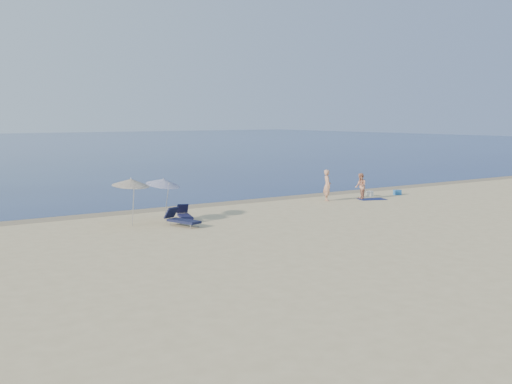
{
  "coord_description": "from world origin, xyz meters",
  "views": [
    {
      "loc": [
        -22.79,
        -11.97,
        5.06
      ],
      "look_at": [
        -3.35,
        16.0,
        1.0
      ],
      "focal_mm": 45.0,
      "sensor_mm": 36.0,
      "label": 1
    }
  ],
  "objects_px": {
    "blue_cooler": "(397,192)",
    "umbrella_near": "(163,182)",
    "person_right": "(361,186)",
    "person_left": "(327,185)"
  },
  "relations": [
    {
      "from": "blue_cooler",
      "to": "umbrella_near",
      "type": "xyz_separation_m",
      "value": [
        -16.89,
        -0.46,
        1.71
      ]
    },
    {
      "from": "person_right",
      "to": "umbrella_near",
      "type": "relative_size",
      "value": 0.73
    },
    {
      "from": "person_left",
      "to": "person_right",
      "type": "bearing_deg",
      "value": -80.36
    },
    {
      "from": "person_left",
      "to": "person_right",
      "type": "relative_size",
      "value": 1.17
    },
    {
      "from": "person_left",
      "to": "person_right",
      "type": "xyz_separation_m",
      "value": [
        2.18,
        -0.59,
        -0.14
      ]
    },
    {
      "from": "person_right",
      "to": "umbrella_near",
      "type": "xyz_separation_m",
      "value": [
        -13.4,
        -0.22,
        1.06
      ]
    },
    {
      "from": "blue_cooler",
      "to": "umbrella_near",
      "type": "height_order",
      "value": "umbrella_near"
    },
    {
      "from": "person_left",
      "to": "blue_cooler",
      "type": "distance_m",
      "value": 5.73
    },
    {
      "from": "blue_cooler",
      "to": "person_right",
      "type": "bearing_deg",
      "value": -155.95
    },
    {
      "from": "person_left",
      "to": "blue_cooler",
      "type": "xyz_separation_m",
      "value": [
        5.67,
        -0.36,
        -0.78
      ]
    }
  ]
}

